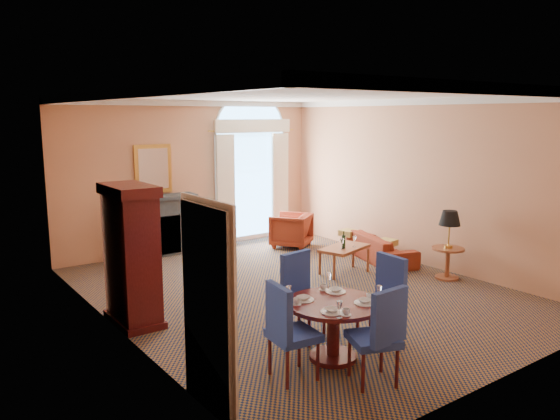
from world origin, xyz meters
TOP-DOWN VIEW (x-y plane):
  - ground at (0.00, 0.00)m, footprint 7.50×7.50m
  - room_envelope at (-0.03, 0.67)m, footprint 6.04×7.52m
  - armoire at (-2.72, 0.25)m, footprint 0.56×1.00m
  - dining_table at (-1.23, -2.28)m, footprint 1.14×1.14m
  - dining_chair_north at (-1.12, -1.49)m, footprint 0.64×0.64m
  - dining_chair_south at (-1.27, -3.08)m, footprint 0.64×0.64m
  - dining_chair_east at (-0.33, -2.24)m, footprint 0.64×0.64m
  - dining_chair_west at (-2.00, -2.39)m, footprint 0.57×0.56m
  - sofa at (2.55, 0.56)m, footprint 1.19×1.92m
  - armchair at (1.79, 2.55)m, footprint 1.13×1.13m
  - coffee_table at (1.33, 0.32)m, footprint 1.11×0.81m
  - side_table at (2.60, -1.01)m, footprint 0.57×0.57m

SIDE VIEW (x-z plane):
  - ground at x=0.00m, z-range 0.00..0.00m
  - sofa at x=2.55m, z-range 0.00..0.52m
  - armchair at x=1.79m, z-range 0.00..0.75m
  - coffee_table at x=1.33m, z-range 0.05..0.87m
  - dining_table at x=-1.23m, z-range 0.08..0.99m
  - dining_chair_north at x=-1.12m, z-range 0.08..1.19m
  - dining_chair_south at x=-1.27m, z-range 0.08..1.19m
  - dining_chair_east at x=-0.33m, z-range 0.08..1.19m
  - dining_chair_west at x=-2.00m, z-range 0.08..1.19m
  - side_table at x=2.60m, z-range 0.18..1.39m
  - armoire at x=-2.72m, z-range -0.03..1.93m
  - room_envelope at x=-0.03m, z-range 0.78..4.23m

